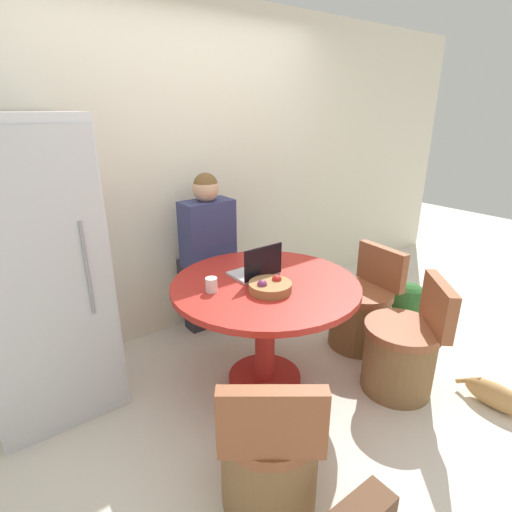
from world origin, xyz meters
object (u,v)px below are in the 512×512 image
chair_right_side (361,313)px  laptop (257,269)px  chair_near_left_corner (269,456)px  chair_near_right_corner (402,353)px  fruit_bowl (270,286)px  refrigerator (34,273)px  potted_plant (408,305)px  dining_table (265,307)px  cat (499,397)px  person_seated (206,249)px

chair_right_side → laptop: 1.05m
chair_near_left_corner → chair_near_right_corner: 1.23m
chair_near_left_corner → fruit_bowl: bearing=-91.8°
chair_right_side → fruit_bowl: 1.09m
refrigerator → laptop: size_ratio=6.02×
chair_right_side → potted_plant: 0.52m
dining_table → chair_near_left_corner: chair_near_left_corner is taller
refrigerator → fruit_bowl: refrigerator is taller
potted_plant → chair_near_right_corner: bearing=-150.1°
dining_table → potted_plant: (1.42, -0.18, -0.35)m
dining_table → cat: dining_table is taller
cat → potted_plant: (0.41, 0.93, 0.13)m
laptop → potted_plant: size_ratio=0.70×
refrigerator → laptop: bearing=-25.5°
person_seated → laptop: bearing=87.6°
dining_table → fruit_bowl: fruit_bowl is taller
fruit_bowl → potted_plant: fruit_bowl is taller
fruit_bowl → chair_near_left_corner: bearing=-128.9°
fruit_bowl → dining_table: bearing=63.8°
dining_table → person_seated: size_ratio=0.89×
laptop → fruit_bowl: laptop is taller
dining_table → chair_near_left_corner: (-0.55, -0.73, -0.30)m
cat → chair_near_right_corner: bearing=-148.9°
person_seated → fruit_bowl: (-0.10, -0.94, 0.05)m
chair_near_left_corner → laptop: (0.56, 0.84, 0.53)m
chair_near_left_corner → laptop: bearing=-86.8°
refrigerator → fruit_bowl: (1.13, -0.81, -0.11)m
chair_near_right_corner → refrigerator: bearing=-82.8°
chair_right_side → chair_near_right_corner: size_ratio=1.00×
chair_near_right_corner → person_seated: 1.64m
fruit_bowl → cat: bearing=-43.2°
dining_table → chair_near_left_corner: bearing=-127.1°
refrigerator → chair_right_side: refrigerator is taller
person_seated → laptop: (-0.03, -0.71, 0.06)m
chair_near_right_corner → laptop: (-0.66, 0.72, 0.53)m
refrigerator → cat: 2.95m
dining_table → cat: size_ratio=2.34×
chair_near_right_corner → cat: bearing=75.1°
dining_table → laptop: 0.25m
refrigerator → dining_table: bearing=-30.1°
person_seated → potted_plant: 1.78m
chair_right_side → cat: bearing=11.0°
fruit_bowl → cat: fruit_bowl is taller
laptop → cat: laptop is taller
chair_near_right_corner → chair_near_left_corner: bearing=-42.5°
chair_near_right_corner → laptop: laptop is taller
chair_near_left_corner → laptop: size_ratio=2.69×
dining_table → person_seated: (0.05, 0.83, 0.16)m
refrigerator → chair_near_right_corner: refrigerator is taller
chair_near_right_corner → potted_plant: chair_near_right_corner is taller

